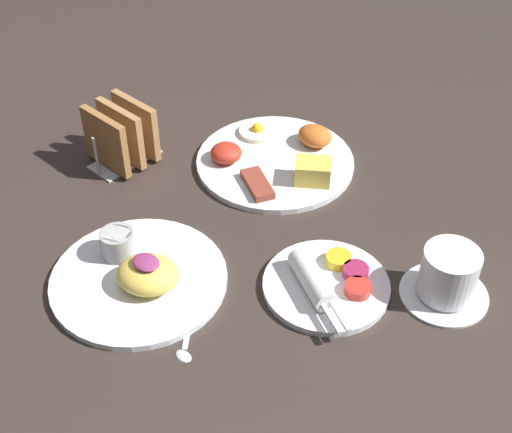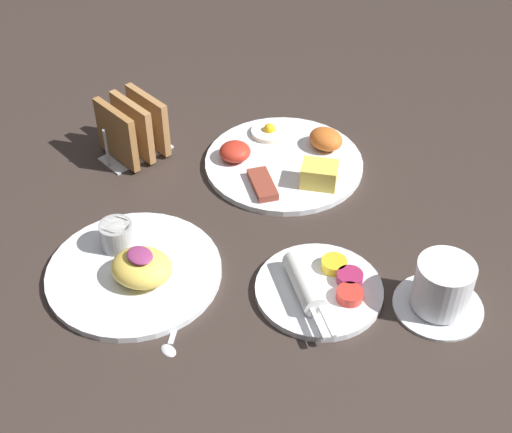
{
  "view_description": "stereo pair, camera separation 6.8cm",
  "coord_description": "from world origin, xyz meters",
  "px_view_note": "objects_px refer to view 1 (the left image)",
  "views": [
    {
      "loc": [
        0.59,
        -0.53,
        0.71
      ],
      "look_at": [
        0.06,
        0.05,
        0.03
      ],
      "focal_mm": 50.0,
      "sensor_mm": 36.0,
      "label": 1
    },
    {
      "loc": [
        0.64,
        -0.48,
        0.71
      ],
      "look_at": [
        0.06,
        0.05,
        0.03
      ],
      "focal_mm": 50.0,
      "sensor_mm": 36.0,
      "label": 2
    }
  ],
  "objects_px": {
    "plate_breakfast": "(277,159)",
    "coffee_cup": "(448,277)",
    "plate_condiments": "(326,283)",
    "plate_foreground": "(139,274)",
    "toast_rack": "(122,136)"
  },
  "relations": [
    {
      "from": "plate_foreground",
      "to": "toast_rack",
      "type": "bearing_deg",
      "value": 144.17
    },
    {
      "from": "plate_condiments",
      "to": "plate_foreground",
      "type": "bearing_deg",
      "value": -140.79
    },
    {
      "from": "plate_foreground",
      "to": "coffee_cup",
      "type": "xyz_separation_m",
      "value": [
        0.32,
        0.26,
        0.02
      ]
    },
    {
      "from": "plate_breakfast",
      "to": "plate_foreground",
      "type": "bearing_deg",
      "value": -83.66
    },
    {
      "from": "plate_condiments",
      "to": "plate_foreground",
      "type": "relative_size",
      "value": 0.71
    },
    {
      "from": "plate_condiments",
      "to": "plate_breakfast",
      "type": "bearing_deg",
      "value": 144.09
    },
    {
      "from": "plate_condiments",
      "to": "coffee_cup",
      "type": "relative_size",
      "value": 1.45
    },
    {
      "from": "plate_breakfast",
      "to": "coffee_cup",
      "type": "relative_size",
      "value": 2.19
    },
    {
      "from": "toast_rack",
      "to": "coffee_cup",
      "type": "distance_m",
      "value": 0.57
    },
    {
      "from": "plate_breakfast",
      "to": "coffee_cup",
      "type": "height_order",
      "value": "coffee_cup"
    },
    {
      "from": "plate_foreground",
      "to": "toast_rack",
      "type": "relative_size",
      "value": 2.11
    },
    {
      "from": "plate_breakfast",
      "to": "plate_foreground",
      "type": "height_order",
      "value": "plate_foreground"
    },
    {
      "from": "plate_condiments",
      "to": "toast_rack",
      "type": "relative_size",
      "value": 1.5
    },
    {
      "from": "plate_foreground",
      "to": "plate_condiments",
      "type": "bearing_deg",
      "value": 39.21
    },
    {
      "from": "plate_breakfast",
      "to": "plate_condiments",
      "type": "bearing_deg",
      "value": -35.91
    }
  ]
}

